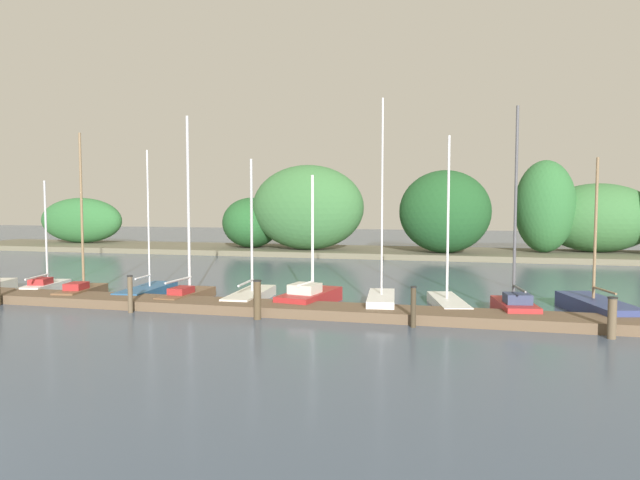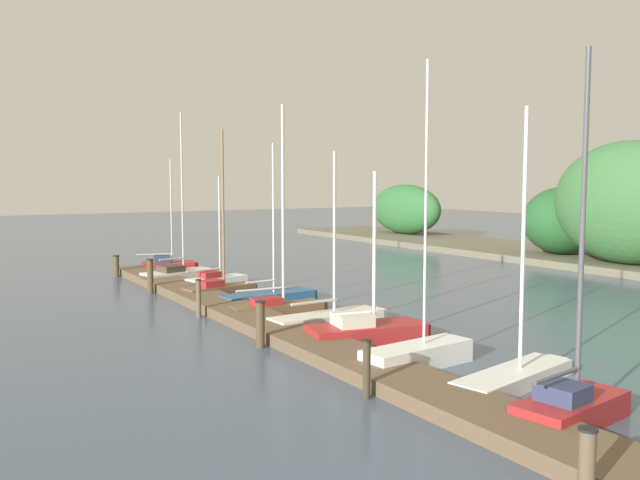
{
  "view_description": "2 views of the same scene",
  "coord_description": "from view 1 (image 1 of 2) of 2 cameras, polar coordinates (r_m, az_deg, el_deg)",
  "views": [
    {
      "loc": [
        9.27,
        -5.07,
        3.99
      ],
      "look_at": [
        4.12,
        15.62,
        2.59
      ],
      "focal_mm": 31.66,
      "sensor_mm": 36.0,
      "label": 1
    },
    {
      "loc": [
        19.75,
        4.69,
        4.83
      ],
      "look_at": [
        -1.2,
        17.24,
        2.64
      ],
      "focal_mm": 37.69,
      "sensor_mm": 36.0,
      "label": 2
    }
  ],
  "objects": [
    {
      "name": "sailboat_5",
      "position": [
        23.62,
        -13.22,
        -4.95
      ],
      "size": [
        1.04,
        3.67,
        7.48
      ],
      "rotation": [
        0.0,
        0.0,
        1.53
      ],
      "color": "brown",
      "rests_on": "ground"
    },
    {
      "name": "sailboat_4",
      "position": [
        25.47,
        -16.94,
        -4.85
      ],
      "size": [
        1.42,
        4.1,
        6.25
      ],
      "rotation": [
        0.0,
        0.0,
        1.64
      ],
      "color": "#285684",
      "rests_on": "ground"
    },
    {
      "name": "far_shore",
      "position": [
        43.28,
        7.43,
        2.04
      ],
      "size": [
        67.23,
        8.54,
        7.08
      ],
      "color": "#66604C",
      "rests_on": "ground"
    },
    {
      "name": "mooring_piling_5",
      "position": [
        18.78,
        27.42,
        -6.99
      ],
      "size": [
        0.29,
        0.29,
        1.24
      ],
      "color": "brown",
      "rests_on": "ground"
    },
    {
      "name": "sailboat_7",
      "position": [
        22.13,
        -0.94,
        -5.67
      ],
      "size": [
        1.95,
        3.85,
        5.08
      ],
      "rotation": [
        0.0,
        0.0,
        1.39
      ],
      "color": "maroon",
      "rests_on": "ground"
    },
    {
      "name": "sailboat_11",
      "position": [
        22.62,
        26.01,
        -5.96
      ],
      "size": [
        2.28,
        4.54,
        5.61
      ],
      "rotation": [
        0.0,
        0.0,
        1.81
      ],
      "color": "navy",
      "rests_on": "ground"
    },
    {
      "name": "sailboat_3",
      "position": [
        25.91,
        -22.91,
        -4.5
      ],
      "size": [
        1.37,
        3.33,
        6.92
      ],
      "rotation": [
        0.0,
        0.0,
        1.72
      ],
      "color": "brown",
      "rests_on": "ground"
    },
    {
      "name": "mooring_piling_4",
      "position": [
        18.44,
        9.42,
        -6.66
      ],
      "size": [
        0.2,
        0.2,
        1.33
      ],
      "color": "#3D3323",
      "rests_on": "ground"
    },
    {
      "name": "mooring_piling_3",
      "position": [
        19.55,
        -6.36,
        -6.0
      ],
      "size": [
        0.29,
        0.29,
        1.36
      ],
      "color": "#4C3D28",
      "rests_on": "ground"
    },
    {
      "name": "mooring_piling_2",
      "position": [
        21.7,
        -18.63,
        -5.19
      ],
      "size": [
        0.2,
        0.2,
        1.37
      ],
      "color": "brown",
      "rests_on": "ground"
    },
    {
      "name": "sailboat_10",
      "position": [
        21.17,
        19.04,
        -6.1
      ],
      "size": [
        1.54,
        2.98,
        7.37
      ],
      "rotation": [
        0.0,
        0.0,
        1.73
      ],
      "color": "maroon",
      "rests_on": "ground"
    },
    {
      "name": "sailboat_9",
      "position": [
        22.05,
        12.75,
        -5.99
      ],
      "size": [
        1.79,
        4.13,
        6.52
      ],
      "rotation": [
        0.0,
        0.0,
        1.79
      ],
      "color": "white",
      "rests_on": "ground"
    },
    {
      "name": "sailboat_6",
      "position": [
        23.22,
        -6.96,
        -5.43
      ],
      "size": [
        1.3,
        4.34,
        5.77
      ],
      "rotation": [
        0.0,
        0.0,
        1.62
      ],
      "color": "silver",
      "rests_on": "ground"
    },
    {
      "name": "sailboat_2",
      "position": [
        28.16,
        -25.96,
        -4.12
      ],
      "size": [
        1.51,
        3.2,
        4.99
      ],
      "rotation": [
        0.0,
        0.0,
        1.77
      ],
      "color": "white",
      "rests_on": "ground"
    },
    {
      "name": "sailboat_8",
      "position": [
        21.29,
        6.22,
        -6.08
      ],
      "size": [
        1.32,
        3.52,
        7.84
      ],
      "rotation": [
        0.0,
        0.0,
        1.68
      ],
      "color": "white",
      "rests_on": "ground"
    },
    {
      "name": "dock_pier",
      "position": [
        21.7,
        -11.64,
        -6.45
      ],
      "size": [
        30.64,
        1.8,
        0.35
      ],
      "color": "brown",
      "rests_on": "ground"
    }
  ]
}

